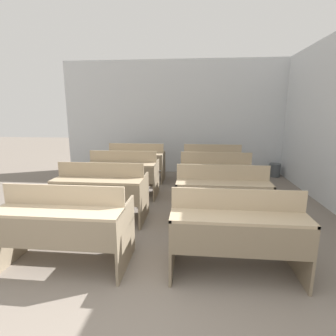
{
  "coord_description": "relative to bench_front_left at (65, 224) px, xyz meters",
  "views": [
    {
      "loc": [
        0.57,
        -1.32,
        1.68
      ],
      "look_at": [
        0.16,
        2.87,
        0.77
      ],
      "focal_mm": 28.0,
      "sensor_mm": 36.0,
      "label": 1
    }
  ],
  "objects": [
    {
      "name": "bench_third_right",
      "position": [
        1.8,
        2.44,
        0.0
      ],
      "size": [
        1.34,
        0.74,
        0.92
      ],
      "color": "#7C6D56",
      "rests_on": "ground_plane"
    },
    {
      "name": "bench_back_left",
      "position": [
        -0.01,
        3.64,
        0.0
      ],
      "size": [
        1.34,
        0.74,
        0.92
      ],
      "color": "#7B6C55",
      "rests_on": "ground_plane"
    },
    {
      "name": "bench_second_right",
      "position": [
        1.8,
        1.24,
        0.0
      ],
      "size": [
        1.34,
        0.74,
        0.92
      ],
      "color": "#7D6E57",
      "rests_on": "ground_plane"
    },
    {
      "name": "bench_back_right",
      "position": [
        1.82,
        3.64,
        0.0
      ],
      "size": [
        1.34,
        0.74,
        0.92
      ],
      "color": "#7F7059",
      "rests_on": "ground_plane"
    },
    {
      "name": "bench_second_left",
      "position": [
        -0.03,
        1.23,
        0.0
      ],
      "size": [
        1.34,
        0.74,
        0.92
      ],
      "color": "#796A53",
      "rests_on": "ground_plane"
    },
    {
      "name": "wastepaper_bin",
      "position": [
        3.5,
        4.41,
        -0.31
      ],
      "size": [
        0.29,
        0.29,
        0.34
      ],
      "color": "#474C51",
      "rests_on": "ground_plane"
    },
    {
      "name": "wall_back",
      "position": [
        0.8,
        4.72,
        1.02
      ],
      "size": [
        6.01,
        0.06,
        3.01
      ],
      "color": "silver",
      "rests_on": "ground_plane"
    },
    {
      "name": "bench_front_right",
      "position": [
        1.82,
        0.04,
        0.0
      ],
      "size": [
        1.34,
        0.74,
        0.92
      ],
      "color": "#7A6B54",
      "rests_on": "ground_plane"
    },
    {
      "name": "bench_third_left",
      "position": [
        -0.01,
        2.44,
        0.0
      ],
      "size": [
        1.34,
        0.74,
        0.92
      ],
      "color": "#7C6D56",
      "rests_on": "ground_plane"
    },
    {
      "name": "bench_front_left",
      "position": [
        0.0,
        0.0,
        0.0
      ],
      "size": [
        1.34,
        0.74,
        0.92
      ],
      "color": "#83735C",
      "rests_on": "ground_plane"
    }
  ]
}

